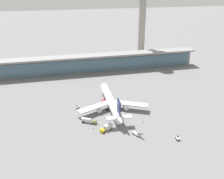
{
  "coord_description": "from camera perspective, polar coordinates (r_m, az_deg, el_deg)",
  "views": [
    {
      "loc": [
        -37.86,
        -133.74,
        75.0
      ],
      "look_at": [
        0.0,
        20.8,
        7.15
      ],
      "focal_mm": 41.42,
      "sensor_mm": 36.0,
      "label": 1
    }
  ],
  "objects": [
    {
      "name": "safety_cone_charlie",
      "position": [
        142.79,
        -4.11,
        -8.51
      ],
      "size": [
        0.62,
        0.62,
        0.7
      ],
      "color": "orange",
      "rests_on": "ground"
    },
    {
      "name": "service_truck_on_taxiway_olive",
      "position": [
        147.8,
        -5.29,
        -6.74
      ],
      "size": [
        8.61,
        6.15,
        2.95
      ],
      "color": "olive",
      "rests_on": "ground"
    },
    {
      "name": "safety_cone_alpha",
      "position": [
        149.45,
        6.98,
        -7.08
      ],
      "size": [
        0.62,
        0.62,
        0.7
      ],
      "color": "orange",
      "rests_on": "ground"
    },
    {
      "name": "service_truck_at_far_stand_red",
      "position": [
        172.8,
        -1.75,
        -2.34
      ],
      "size": [
        5.46,
        6.04,
        2.7
      ],
      "color": "#B21E1E",
      "rests_on": "ground"
    },
    {
      "name": "service_truck_near_nose_white",
      "position": [
        164.68,
        -7.63,
        -3.88
      ],
      "size": [
        2.52,
        3.25,
        2.05
      ],
      "color": "silver",
      "rests_on": "ground"
    },
    {
      "name": "terminal_building",
      "position": [
        228.79,
        -3.65,
        5.99
      ],
      "size": [
        183.6,
        12.8,
        15.2
      ],
      "color": "#9E998E",
      "rests_on": "ground"
    },
    {
      "name": "safety_cone_bravo",
      "position": [
        145.67,
        -2.99,
        -7.78
      ],
      "size": [
        0.62,
        0.62,
        0.7
      ],
      "color": "orange",
      "rests_on": "ground"
    },
    {
      "name": "control_tower",
      "position": [
        249.46,
        6.67,
        14.89
      ],
      "size": [
        12.0,
        12.0,
        73.46
      ],
      "color": "#9E998E",
      "rests_on": "ground"
    },
    {
      "name": "service_truck_mid_apron_yellow",
      "position": [
        140.48,
        -1.13,
        -8.36
      ],
      "size": [
        7.48,
        5.61,
        3.1
      ],
      "color": "yellow",
      "rests_on": "ground"
    },
    {
      "name": "service_truck_under_wing_white",
      "position": [
        137.33,
        5.46,
        -9.72
      ],
      "size": [
        4.3,
        6.67,
        2.7
      ],
      "color": "silver",
      "rests_on": "ground"
    },
    {
      "name": "airliner_on_stand",
      "position": [
        160.93,
        -0.17,
        -2.73
      ],
      "size": [
        44.89,
        58.35,
        15.55
      ],
      "color": "white",
      "rests_on": "ground"
    },
    {
      "name": "service_truck_by_tail_white",
      "position": [
        137.52,
        14.31,
        -10.34
      ],
      "size": [
        2.29,
        3.16,
        2.05
      ],
      "color": "silver",
      "rests_on": "ground"
    },
    {
      "name": "ground_plane",
      "position": [
        157.94,
        1.8,
        -5.27
      ],
      "size": [
        1200.0,
        1200.0,
        0.0
      ],
      "primitive_type": "plane",
      "color": "slate"
    }
  ]
}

